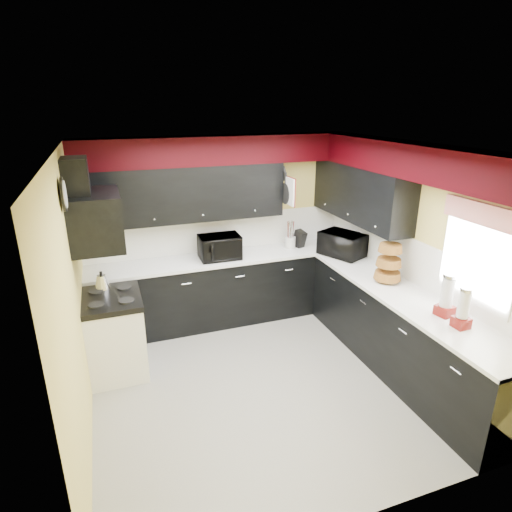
{
  "coord_description": "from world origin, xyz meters",
  "views": [
    {
      "loc": [
        -1.44,
        -3.71,
        2.9
      ],
      "look_at": [
        0.15,
        0.72,
        1.19
      ],
      "focal_mm": 30.0,
      "sensor_mm": 36.0,
      "label": 1
    }
  ],
  "objects": [
    {
      "name": "ground",
      "position": [
        0.0,
        0.0,
        0.0
      ],
      "size": [
        3.6,
        3.6,
        0.0
      ],
      "primitive_type": "plane",
      "color": "gray",
      "rests_on": "ground"
    },
    {
      "name": "wall_back",
      "position": [
        0.0,
        1.8,
        1.25
      ],
      "size": [
        3.6,
        0.06,
        2.5
      ],
      "primitive_type": "cube",
      "color": "#E0C666",
      "rests_on": "ground"
    },
    {
      "name": "wall_right",
      "position": [
        1.8,
        0.0,
        1.25
      ],
      "size": [
        0.06,
        3.6,
        2.5
      ],
      "primitive_type": "cube",
      "color": "#E0C666",
      "rests_on": "ground"
    },
    {
      "name": "wall_left",
      "position": [
        -1.8,
        0.0,
        1.25
      ],
      "size": [
        0.06,
        3.6,
        2.5
      ],
      "primitive_type": "cube",
      "color": "#E0C666",
      "rests_on": "ground"
    },
    {
      "name": "ceiling",
      "position": [
        0.0,
        0.0,
        2.5
      ],
      "size": [
        3.6,
        3.6,
        0.06
      ],
      "primitive_type": "cube",
      "color": "white",
      "rests_on": "wall_back"
    },
    {
      "name": "cab_back",
      "position": [
        0.0,
        1.5,
        0.45
      ],
      "size": [
        3.6,
        0.6,
        0.9
      ],
      "primitive_type": "cube",
      "color": "black",
      "rests_on": "ground"
    },
    {
      "name": "cab_right",
      "position": [
        1.5,
        -0.3,
        0.45
      ],
      "size": [
        0.6,
        3.0,
        0.9
      ],
      "primitive_type": "cube",
      "color": "black",
      "rests_on": "ground"
    },
    {
      "name": "counter_back",
      "position": [
        0.0,
        1.5,
        0.92
      ],
      "size": [
        3.62,
        0.64,
        0.04
      ],
      "primitive_type": "cube",
      "color": "white",
      "rests_on": "cab_back"
    },
    {
      "name": "counter_right",
      "position": [
        1.5,
        -0.3,
        0.92
      ],
      "size": [
        0.64,
        3.02,
        0.04
      ],
      "primitive_type": "cube",
      "color": "white",
      "rests_on": "cab_right"
    },
    {
      "name": "splash_back",
      "position": [
        0.0,
        1.79,
        1.19
      ],
      "size": [
        3.6,
        0.02,
        0.5
      ],
      "primitive_type": "cube",
      "color": "white",
      "rests_on": "counter_back"
    },
    {
      "name": "splash_right",
      "position": [
        1.79,
        0.0,
        1.19
      ],
      "size": [
        0.02,
        3.6,
        0.5
      ],
      "primitive_type": "cube",
      "color": "white",
      "rests_on": "counter_right"
    },
    {
      "name": "upper_back",
      "position": [
        -0.5,
        1.62,
        1.8
      ],
      "size": [
        2.6,
        0.35,
        0.7
      ],
      "primitive_type": "cube",
      "color": "black",
      "rests_on": "wall_back"
    },
    {
      "name": "upper_right",
      "position": [
        1.62,
        0.9,
        1.8
      ],
      "size": [
        0.35,
        1.8,
        0.7
      ],
      "primitive_type": "cube",
      "color": "black",
      "rests_on": "wall_right"
    },
    {
      "name": "soffit_back",
      "position": [
        0.0,
        1.62,
        2.33
      ],
      "size": [
        3.6,
        0.36,
        0.35
      ],
      "primitive_type": "cube",
      "color": "black",
      "rests_on": "wall_back"
    },
    {
      "name": "soffit_right",
      "position": [
        1.62,
        -0.18,
        2.33
      ],
      "size": [
        0.36,
        3.24,
        0.35
      ],
      "primitive_type": "cube",
      "color": "black",
      "rests_on": "wall_right"
    },
    {
      "name": "stove",
      "position": [
        -1.5,
        0.75,
        0.43
      ],
      "size": [
        0.6,
        0.75,
        0.86
      ],
      "primitive_type": "cube",
      "color": "white",
      "rests_on": "ground"
    },
    {
      "name": "cooktop",
      "position": [
        -1.5,
        0.75,
        0.89
      ],
      "size": [
        0.62,
        0.77,
        0.06
      ],
      "primitive_type": "cube",
      "color": "black",
      "rests_on": "stove"
    },
    {
      "name": "hood",
      "position": [
        -1.55,
        0.75,
        1.78
      ],
      "size": [
        0.5,
        0.78,
        0.55
      ],
      "primitive_type": "cube",
      "color": "black",
      "rests_on": "wall_left"
    },
    {
      "name": "hood_duct",
      "position": [
        -1.68,
        0.75,
        2.2
      ],
      "size": [
        0.24,
        0.4,
        0.4
      ],
      "primitive_type": "cube",
      "color": "black",
      "rests_on": "wall_left"
    },
    {
      "name": "window",
      "position": [
        1.79,
        -0.9,
        1.55
      ],
      "size": [
        0.03,
        0.86,
        0.96
      ],
      "primitive_type": null,
      "color": "white",
      "rests_on": "wall_right"
    },
    {
      "name": "valance",
      "position": [
        1.73,
        -0.9,
        1.95
      ],
      "size": [
        0.04,
        0.88,
        0.2
      ],
      "primitive_type": "cube",
      "color": "red",
      "rests_on": "wall_right"
    },
    {
      "name": "pan_top",
      "position": [
        0.82,
        1.55,
        2.0
      ],
      "size": [
        0.03,
        0.22,
        0.4
      ],
      "primitive_type": null,
      "color": "black",
      "rests_on": "upper_back"
    },
    {
      "name": "pan_mid",
      "position": [
        0.82,
        1.42,
        1.75
      ],
      "size": [
        0.03,
        0.28,
        0.46
      ],
      "primitive_type": null,
      "color": "black",
      "rests_on": "upper_back"
    },
    {
      "name": "pan_low",
      "position": [
        0.82,
        1.68,
        1.72
      ],
      "size": [
        0.03,
        0.24,
        0.42
      ],
      "primitive_type": null,
      "color": "black",
      "rests_on": "upper_back"
    },
    {
      "name": "cut_board",
      "position": [
        0.83,
        1.3,
        1.8
      ],
      "size": [
        0.03,
        0.26,
        0.35
      ],
      "primitive_type": "cube",
      "color": "white",
      "rests_on": "upper_back"
    },
    {
      "name": "baskets",
      "position": [
        1.52,
        0.05,
        1.18
      ],
      "size": [
        0.27,
        0.27,
        0.5
      ],
      "primitive_type": null,
      "color": "brown",
      "rests_on": "upper_right"
    },
    {
      "name": "clock",
      "position": [
        -1.77,
        0.25,
        2.15
      ],
      "size": [
        0.03,
        0.3,
        0.3
      ],
      "primitive_type": null,
      "color": "black",
      "rests_on": "wall_left"
    },
    {
      "name": "deco_plate",
      "position": [
        1.77,
        -0.35,
        2.25
      ],
      "size": [
        0.03,
        0.24,
        0.24
      ],
      "primitive_type": null,
      "color": "white",
      "rests_on": "wall_right"
    },
    {
      "name": "toaster_oven",
      "position": [
        -0.09,
        1.46,
        1.09
      ],
      "size": [
        0.54,
        0.45,
        0.31
      ],
      "primitive_type": "imported",
      "rotation": [
        0.0,
        0.0,
        -0.02
      ],
      "color": "black",
      "rests_on": "counter_back"
    },
    {
      "name": "microwave",
      "position": [
        1.49,
        1.0,
        1.1
      ],
      "size": [
        0.59,
        0.68,
        0.32
      ],
      "primitive_type": "imported",
      "rotation": [
        0.0,
        0.0,
        1.99
      ],
      "color": "black",
      "rests_on": "counter_right"
    },
    {
      "name": "utensil_crock",
      "position": [
        0.96,
        1.54,
        1.02
      ],
      "size": [
        0.18,
        0.18,
        0.16
      ],
      "primitive_type": "cylinder",
      "rotation": [
        0.0,
        0.0,
        -0.24
      ],
      "color": "silver",
      "rests_on": "counter_back"
    },
    {
      "name": "knife_block",
      "position": [
        1.1,
        1.52,
        1.06
      ],
      "size": [
        0.15,
        0.18,
        0.24
      ],
      "primitive_type": "cube",
      "rotation": [
        0.0,
        0.0,
        0.32
      ],
      "color": "black",
      "rests_on": "counter_back"
    },
    {
      "name": "kettle",
      "position": [
        -1.58,
        1.01,
        1.0
      ],
      "size": [
        0.21,
        0.21,
        0.15
      ],
      "primitive_type": null,
      "rotation": [
        0.0,
        0.0,
        0.29
      ],
      "color": "silver",
      "rests_on": "cooktop"
    },
    {
      "name": "dispenser_a",
      "position": [
        1.51,
        -1.08,
        1.12
      ],
      "size": [
        0.14,
        0.14,
        0.36
      ],
      "primitive_type": null,
      "rotation": [
        0.0,
        0.0,
        0.02
      ],
      "color": "#5D0212",
      "rests_on": "counter_right"
    },
    {
      "name": "dispenser_b",
      "position": [
        1.54,
        -0.84,
        1.14
      ],
      "size": [
        0.18,
        0.18,
        0.41
      ],
      "primitive_type": null,
      "rotation": [
        0.0,
        0.0,
        0.2
      ],
      "color": "#6A0A02",
      "rests_on": "counter_right"
    }
  ]
}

